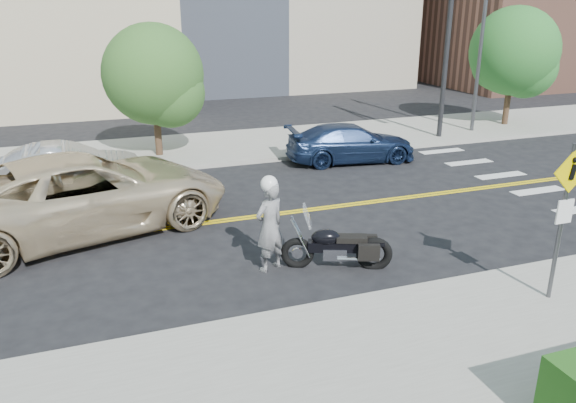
% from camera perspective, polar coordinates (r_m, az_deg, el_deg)
% --- Properties ---
extents(ground_plane, '(120.00, 120.00, 0.00)m').
position_cam_1_polar(ground_plane, '(15.06, -4.18, -1.66)').
color(ground_plane, black).
rests_on(ground_plane, ground).
extents(sidewalk_near, '(60.00, 5.00, 0.15)m').
position_cam_1_polar(sidewalk_near, '(8.89, 9.65, -17.99)').
color(sidewalk_near, '#9E9B91').
rests_on(sidewalk_near, ground_plane).
extents(sidewalk_far, '(60.00, 5.00, 0.15)m').
position_cam_1_polar(sidewalk_far, '(22.03, -9.47, 5.25)').
color(sidewalk_far, '#9E9B91').
rests_on(sidewalk_far, ground_plane).
extents(lamp_post, '(0.16, 0.16, 8.00)m').
position_cam_1_polar(lamp_post, '(25.47, 19.11, 15.69)').
color(lamp_post, '#4C4C51').
rests_on(lamp_post, sidewalk_far).
extents(traffic_light, '(0.28, 4.50, 7.00)m').
position_cam_1_polar(traffic_light, '(23.11, 17.43, 16.86)').
color(traffic_light, black).
rests_on(traffic_light, sidewalk_far).
extents(pedestrian_sign, '(0.78, 0.08, 3.00)m').
position_cam_1_polar(pedestrian_sign, '(11.24, 26.27, -0.60)').
color(pedestrian_sign, '#4C4C51').
rests_on(pedestrian_sign, sidewalk_near).
extents(motorcyclist, '(0.86, 0.73, 2.11)m').
position_cam_1_polar(motorcyclist, '(11.81, -1.88, -2.28)').
color(motorcyclist, '#B7B6BB').
rests_on(motorcyclist, ground).
extents(motorcycle, '(2.41, 1.50, 1.41)m').
position_cam_1_polar(motorcycle, '(12.06, 5.04, -3.66)').
color(motorcycle, black).
rests_on(motorcycle, ground).
extents(suv, '(7.69, 5.07, 1.96)m').
position_cam_1_polar(suv, '(14.76, -19.86, 0.78)').
color(suv, beige).
rests_on(suv, ground).
extents(parked_car_silver, '(4.52, 1.73, 1.47)m').
position_cam_1_polar(parked_car_silver, '(18.11, -21.47, 3.14)').
color(parked_car_silver, '#A7A8AE').
rests_on(parked_car_silver, ground).
extents(parked_car_blue, '(4.82, 2.40, 1.35)m').
position_cam_1_polar(parked_car_blue, '(20.34, 6.41, 5.93)').
color(parked_car_blue, navy).
rests_on(parked_car_blue, ground).
extents(tree_far_a, '(3.53, 3.53, 4.82)m').
position_cam_1_polar(tree_far_a, '(20.70, -13.53, 12.45)').
color(tree_far_a, '#382619').
rests_on(tree_far_a, ground).
extents(tree_far_b, '(3.85, 3.85, 5.33)m').
position_cam_1_polar(tree_far_b, '(27.45, 21.97, 13.98)').
color(tree_far_b, '#382619').
rests_on(tree_far_b, ground).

